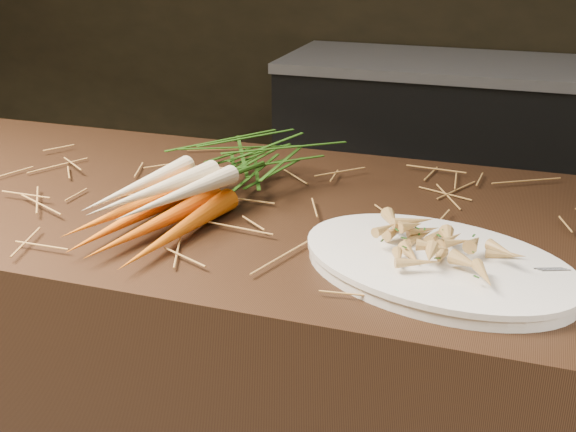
% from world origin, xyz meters
% --- Properties ---
extents(main_counter, '(2.40, 0.70, 0.90)m').
position_xyz_m(main_counter, '(0.00, 0.30, 0.45)').
color(main_counter, black).
rests_on(main_counter, ground).
extents(back_counter, '(1.82, 0.62, 0.84)m').
position_xyz_m(back_counter, '(0.30, 2.18, 0.42)').
color(back_counter, black).
rests_on(back_counter, ground).
extents(straw_bedding, '(1.40, 0.60, 0.02)m').
position_xyz_m(straw_bedding, '(0.00, 0.30, 0.91)').
color(straw_bedding, olive).
rests_on(straw_bedding, main_counter).
extents(root_veg_bunch, '(0.26, 0.56, 0.10)m').
position_xyz_m(root_veg_bunch, '(-0.12, 0.29, 0.95)').
color(root_veg_bunch, orange).
rests_on(root_veg_bunch, main_counter).
extents(serving_platter, '(0.46, 0.37, 0.02)m').
position_xyz_m(serving_platter, '(0.28, 0.14, 0.91)').
color(serving_platter, white).
rests_on(serving_platter, main_counter).
extents(roasted_veg_heap, '(0.23, 0.19, 0.04)m').
position_xyz_m(roasted_veg_heap, '(0.28, 0.14, 0.94)').
color(roasted_veg_heap, '#A77740').
rests_on(roasted_veg_heap, serving_platter).
extents(serving_fork, '(0.14, 0.07, 0.00)m').
position_xyz_m(serving_fork, '(0.41, 0.08, 0.92)').
color(serving_fork, silver).
rests_on(serving_fork, serving_platter).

